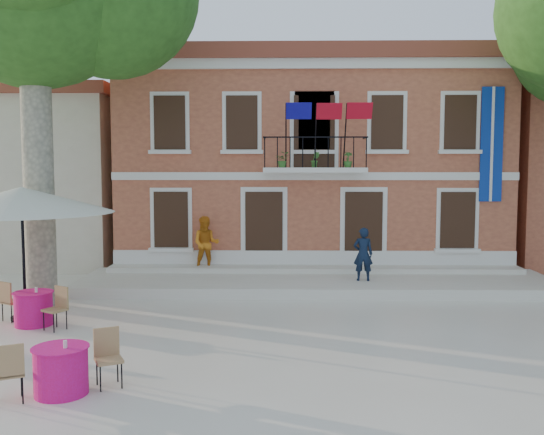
% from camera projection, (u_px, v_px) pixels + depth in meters
% --- Properties ---
extents(ground, '(90.00, 90.00, 0.00)m').
position_uv_depth(ground, '(238.00, 327.00, 13.70)').
color(ground, beige).
rests_on(ground, ground).
extents(main_building, '(13.50, 9.59, 7.50)m').
position_uv_depth(main_building, '(309.00, 162.00, 23.28)').
color(main_building, '#C86C48').
rests_on(main_building, ground).
extents(neighbor_west, '(9.40, 9.40, 6.40)m').
position_uv_depth(neighbor_west, '(24.00, 176.00, 24.56)').
color(neighbor_west, beige).
rests_on(neighbor_west, ground).
extents(terrace, '(14.00, 3.40, 0.30)m').
position_uv_depth(terrace, '(316.00, 283.00, 18.03)').
color(terrace, silver).
rests_on(terrace, ground).
extents(patio_umbrella, '(4.23, 4.23, 3.14)m').
position_uv_depth(patio_umbrella, '(22.00, 200.00, 14.11)').
color(patio_umbrella, black).
rests_on(patio_umbrella, ground).
extents(pedestrian_navy, '(0.58, 0.39, 1.55)m').
position_uv_depth(pedestrian_navy, '(363.00, 254.00, 17.54)').
color(pedestrian_navy, '#0E1B31').
rests_on(pedestrian_navy, terrace).
extents(pedestrian_orange, '(0.87, 0.70, 1.74)m').
position_uv_depth(pedestrian_orange, '(206.00, 244.00, 19.14)').
color(pedestrian_orange, orange).
rests_on(pedestrian_orange, terrace).
extents(cafe_table_0, '(1.86, 1.36, 0.95)m').
position_uv_depth(cafe_table_0, '(33.00, 307.00, 13.79)').
color(cafe_table_0, '#D2138A').
rests_on(cafe_table_0, ground).
extents(cafe_table_1, '(1.91, 1.23, 0.95)m').
position_uv_depth(cafe_table_1, '(61.00, 368.00, 9.62)').
color(cafe_table_1, '#D2138A').
rests_on(cafe_table_1, ground).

